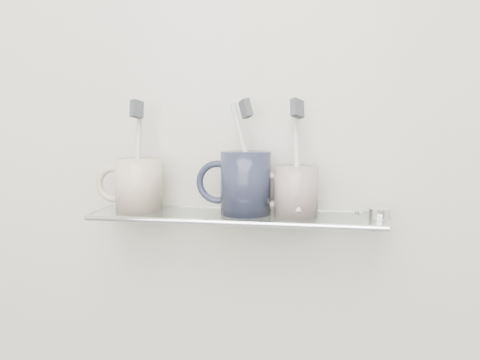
% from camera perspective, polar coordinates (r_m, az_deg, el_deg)
% --- Properties ---
extents(wall_back, '(2.50, 0.00, 2.50)m').
position_cam_1_polar(wall_back, '(0.86, 0.13, 6.53)').
color(wall_back, beige).
rests_on(wall_back, ground).
extents(shelf_glass, '(0.50, 0.12, 0.01)m').
position_cam_1_polar(shelf_glass, '(0.81, -0.59, -4.42)').
color(shelf_glass, silver).
rests_on(shelf_glass, wall_back).
extents(shelf_rail, '(0.50, 0.01, 0.01)m').
position_cam_1_polar(shelf_rail, '(0.76, -1.34, -5.25)').
color(shelf_rail, silver).
rests_on(shelf_rail, shelf_glass).
extents(bracket_left, '(0.02, 0.03, 0.02)m').
position_cam_1_polar(bracket_left, '(0.92, -13.07, -3.95)').
color(bracket_left, silver).
rests_on(bracket_left, wall_back).
extents(bracket_right, '(0.02, 0.03, 0.02)m').
position_cam_1_polar(bracket_right, '(0.85, 14.06, -4.85)').
color(bracket_right, silver).
rests_on(bracket_right, wall_back).
extents(mug_left, '(0.09, 0.09, 0.09)m').
position_cam_1_polar(mug_left, '(0.86, -12.24, -0.55)').
color(mug_left, beige).
rests_on(mug_left, shelf_glass).
extents(mug_left_handle, '(0.07, 0.01, 0.07)m').
position_cam_1_polar(mug_left_handle, '(0.88, -15.12, -0.47)').
color(mug_left_handle, beige).
rests_on(mug_left_handle, mug_left).
extents(toothbrush_left, '(0.02, 0.06, 0.19)m').
position_cam_1_polar(toothbrush_left, '(0.85, -12.34, 3.07)').
color(toothbrush_left, '#B6B5C2').
rests_on(toothbrush_left, mug_left).
extents(bristles_left, '(0.02, 0.03, 0.04)m').
position_cam_1_polar(bristles_left, '(0.85, -12.48, 8.44)').
color(bristles_left, '#3C4043').
rests_on(bristles_left, toothbrush_left).
extents(mug_center, '(0.10, 0.10, 0.11)m').
position_cam_1_polar(mug_center, '(0.81, 0.70, -0.35)').
color(mug_center, black).
rests_on(mug_center, shelf_glass).
extents(mug_center_handle, '(0.08, 0.01, 0.08)m').
position_cam_1_polar(mug_center_handle, '(0.82, -2.75, -0.28)').
color(mug_center_handle, black).
rests_on(mug_center_handle, mug_center).
extents(toothbrush_center, '(0.06, 0.04, 0.19)m').
position_cam_1_polar(toothbrush_center, '(0.80, 0.71, 2.98)').
color(toothbrush_center, silver).
rests_on(toothbrush_center, mug_center).
extents(bristles_center, '(0.03, 0.03, 0.04)m').
position_cam_1_polar(bristles_center, '(0.80, 0.71, 8.70)').
color(bristles_center, '#3C4043').
rests_on(bristles_center, toothbrush_center).
extents(mug_right, '(0.10, 0.10, 0.08)m').
position_cam_1_polar(mug_right, '(0.80, 6.83, -1.33)').
color(mug_right, silver).
rests_on(mug_right, shelf_glass).
extents(mug_right_handle, '(0.06, 0.01, 0.06)m').
position_cam_1_polar(mug_right_handle, '(0.80, 3.74, -1.26)').
color(mug_right_handle, silver).
rests_on(mug_right_handle, mug_right).
extents(toothbrush_right, '(0.03, 0.08, 0.18)m').
position_cam_1_polar(toothbrush_right, '(0.79, 6.90, 2.88)').
color(toothbrush_right, silver).
rests_on(toothbrush_right, mug_right).
extents(bristles_right, '(0.03, 0.03, 0.04)m').
position_cam_1_polar(bristles_right, '(0.79, 6.99, 8.67)').
color(bristles_right, '#3C4043').
rests_on(bristles_right, toothbrush_right).
extents(chrome_cap, '(0.04, 0.04, 0.02)m').
position_cam_1_polar(chrome_cap, '(0.81, 16.76, -3.89)').
color(chrome_cap, silver).
rests_on(chrome_cap, shelf_glass).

